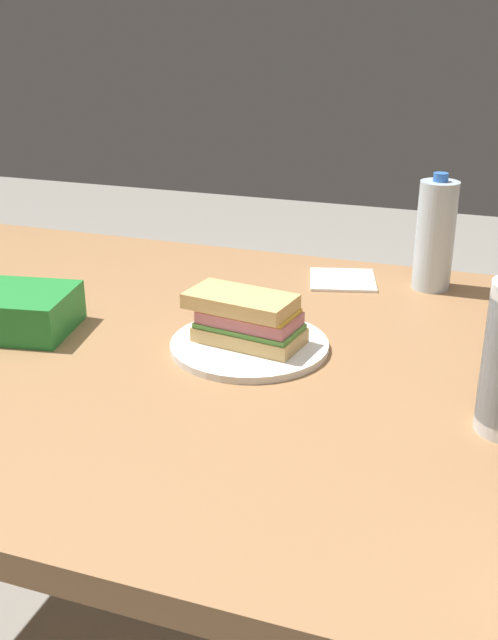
% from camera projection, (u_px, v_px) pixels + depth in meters
% --- Properties ---
extents(dining_table, '(1.73, 1.06, 0.74)m').
position_uv_depth(dining_table, '(245.00, 397.00, 1.22)').
color(dining_table, '#9E7047').
rests_on(dining_table, ground_plane).
extents(paper_plate, '(0.26, 0.26, 0.01)m').
position_uv_depth(paper_plate, '(249.00, 345.00, 1.21)').
color(paper_plate, white).
rests_on(paper_plate, dining_table).
extents(sandwich, '(0.19, 0.12, 0.08)m').
position_uv_depth(sandwich, '(246.00, 318.00, 1.19)').
color(sandwich, '#DBB26B').
rests_on(sandwich, paper_plate).
extents(chip_bag, '(0.25, 0.19, 0.07)m').
position_uv_depth(chip_bag, '(5.00, 310.00, 1.27)').
color(chip_bag, '#268C38').
rests_on(chip_bag, dining_table).
extents(water_bottle_tall, '(0.07, 0.07, 0.23)m').
position_uv_depth(water_bottle_tall, '(435.00, 235.00, 1.44)').
color(water_bottle_tall, silver).
rests_on(water_bottle_tall, dining_table).
extents(paper_napkin, '(0.16, 0.16, 0.01)m').
position_uv_depth(paper_napkin, '(343.00, 280.00, 1.51)').
color(paper_napkin, white).
rests_on(paper_napkin, dining_table).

